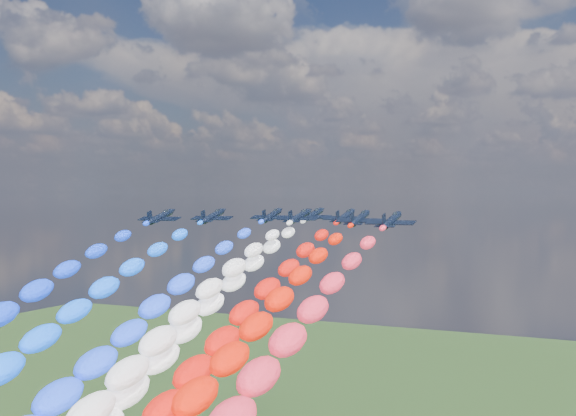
% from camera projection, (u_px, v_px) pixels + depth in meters
% --- Properties ---
extents(jet_0, '(10.36, 13.69, 5.73)m').
position_uv_depth(jet_0, '(161.00, 217.00, 172.18)').
color(jet_0, black).
extents(jet_1, '(10.19, 13.57, 5.73)m').
position_uv_depth(jet_1, '(213.00, 216.00, 176.44)').
color(jet_1, black).
extents(trail_1, '(6.58, 114.23, 51.13)m').
position_uv_depth(trail_1, '(22.00, 374.00, 123.57)').
color(trail_1, '#0E57FF').
extents(jet_2, '(10.38, 13.71, 5.73)m').
position_uv_depth(jet_2, '(272.00, 215.00, 181.73)').
color(jet_2, black).
extents(trail_2, '(6.58, 114.23, 51.13)m').
position_uv_depth(trail_2, '(113.00, 366.00, 128.86)').
color(trail_2, blue).
extents(jet_3, '(9.94, 13.40, 5.73)m').
position_uv_depth(jet_3, '(300.00, 216.00, 174.75)').
color(jet_3, black).
extents(trail_3, '(6.58, 114.23, 51.13)m').
position_uv_depth(trail_3, '(143.00, 376.00, 121.89)').
color(trail_3, silver).
extents(jet_4, '(10.42, 13.73, 5.73)m').
position_uv_depth(jet_4, '(312.00, 215.00, 185.24)').
color(jet_4, black).
extents(trail_4, '(6.58, 114.23, 51.13)m').
position_uv_depth(trail_4, '(173.00, 362.00, 132.37)').
color(trail_4, white).
extents(jet_5, '(9.63, 13.17, 5.73)m').
position_uv_depth(jet_5, '(345.00, 216.00, 174.78)').
color(jet_5, black).
extents(trail_5, '(6.58, 114.23, 51.13)m').
position_uv_depth(trail_5, '(208.00, 376.00, 121.91)').
color(trail_5, red).
extents(jet_6, '(9.75, 13.26, 5.73)m').
position_uv_depth(jet_6, '(360.00, 218.00, 161.07)').
color(jet_6, black).
extents(trail_6, '(6.58, 114.23, 51.13)m').
position_uv_depth(trail_6, '(213.00, 399.00, 108.21)').
color(trail_6, red).
extents(jet_7, '(9.58, 13.14, 5.73)m').
position_uv_depth(jet_7, '(391.00, 220.00, 149.99)').
color(jet_7, black).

